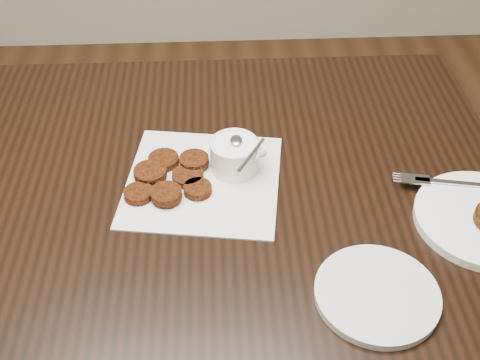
# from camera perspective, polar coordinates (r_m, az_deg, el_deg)

# --- Properties ---
(table) EXTENTS (1.33, 0.86, 0.75)m
(table) POSITION_cam_1_polar(r_m,az_deg,el_deg) (1.33, -8.15, -12.98)
(table) COLOR black
(table) RESTS_ON floor
(napkin) EXTENTS (0.30, 0.30, 0.00)m
(napkin) POSITION_cam_1_polar(r_m,az_deg,el_deg) (1.05, -3.52, -0.07)
(napkin) COLOR white
(napkin) RESTS_ON table
(sauce_ramekin) EXTENTS (0.12, 0.12, 0.12)m
(sauce_ramekin) POSITION_cam_1_polar(r_m,az_deg,el_deg) (1.04, -0.55, 3.62)
(sauce_ramekin) COLOR white
(sauce_ramekin) RESTS_ON napkin
(patty_cluster) EXTENTS (0.22, 0.22, 0.02)m
(patty_cluster) POSITION_cam_1_polar(r_m,az_deg,el_deg) (1.05, -6.55, 0.38)
(patty_cluster) COLOR #682A0D
(patty_cluster) RESTS_ON napkin
(plate_empty) EXTENTS (0.22, 0.22, 0.01)m
(plate_empty) POSITION_cam_1_polar(r_m,az_deg,el_deg) (0.90, 12.80, -10.47)
(plate_empty) COLOR silver
(plate_empty) RESTS_ON table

